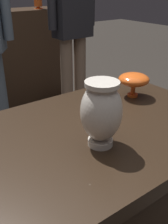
# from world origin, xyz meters

# --- Properties ---
(vase_centerpiece) EXTENTS (0.12, 0.12, 0.20)m
(vase_centerpiece) POSITION_xyz_m (0.06, -0.09, 0.91)
(vase_centerpiece) COLOR silver
(vase_centerpiece) RESTS_ON display_plinth
(vase_tall_behind) EXTENTS (0.13, 0.13, 0.10)m
(vase_tall_behind) POSITION_xyz_m (0.41, 0.12, 0.87)
(vase_tall_behind) COLOR #E55B1E
(vase_tall_behind) RESTS_ON display_plinth
(visitor_near_right) EXTENTS (0.47, 0.19, 1.65)m
(visitor_near_right) POSITION_xyz_m (0.94, 1.35, 0.97)
(visitor_near_right) COLOR #846B56
(visitor_near_right) RESTS_ON ground_plane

